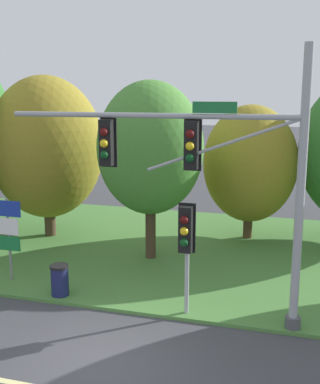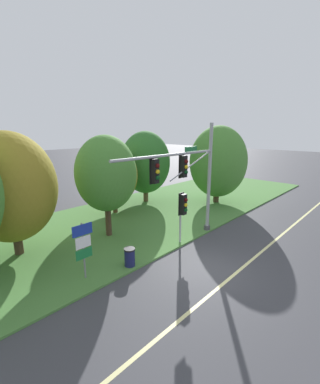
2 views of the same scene
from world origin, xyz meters
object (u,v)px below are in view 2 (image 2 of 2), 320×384
Objects in this scene: pedestrian_signal_near_kerb at (183,207)px; tree_behind_signpost at (10,188)px; tree_mid_verge at (106,174)px; tree_tall_centre at (114,175)px; tree_furthest_back at (218,162)px; route_sign_post at (83,244)px; traffic_signal_mast at (189,174)px; trash_bin at (130,257)px; tree_right_far at (145,163)px.

tree_behind_signpost is at bearing 141.62° from pedestrian_signal_near_kerb.
tree_mid_verge is at bearing 118.56° from pedestrian_signal_near_kerb.
tree_mid_verge reaches higher than tree_tall_centre.
route_sign_post is at bearing -171.05° from tree_furthest_back.
tree_behind_signpost is at bearing 144.36° from traffic_signal_mast.
trash_bin is (-13.12, -3.05, -3.29)m from tree_furthest_back.
pedestrian_signal_near_kerb is 4.26m from trash_bin.
tree_right_far is 0.93× the size of tree_furthest_back.
pedestrian_signal_near_kerb is at bearing -160.37° from tree_furthest_back.
trash_bin is at bearing -111.85° from tree_mid_verge.
pedestrian_signal_near_kerb is (-0.65, -0.08, -1.87)m from traffic_signal_mast.
tree_mid_verge is at bearing 68.15° from trash_bin.
tree_right_far is (4.26, 8.21, -0.44)m from traffic_signal_mast.
traffic_signal_mast is 5.06m from tree_mid_verge.
tree_behind_signpost is 12.37m from tree_right_far.
traffic_signal_mast is 9.64m from tree_behind_signpost.
pedestrian_signal_near_kerb is at bearing -173.27° from traffic_signal_mast.
tree_furthest_back is at bearing -4.47° from tree_mid_verge.
pedestrian_signal_near_kerb is at bearing -8.60° from route_sign_post.
pedestrian_signal_near_kerb is 9.74m from tree_right_far.
tree_mid_verge is 0.98× the size of tree_right_far.
route_sign_post is at bearing -145.80° from tree_right_far.
trash_bin is (2.09, -0.65, -1.20)m from route_sign_post.
pedestrian_signal_near_kerb is at bearing -61.44° from tree_mid_verge.
tree_furthest_back is at bearing 13.08° from trash_bin.
tree_tall_centre reaches higher than route_sign_post.
traffic_signal_mast is 1.25× the size of tree_mid_verge.
tree_mid_verge is at bearing -16.93° from tree_behind_signpost.
traffic_signal_mast is 9.26m from tree_right_far.
tree_tall_centre is 0.78× the size of tree_furthest_back.
tree_furthest_back reaches higher than tree_mid_verge.
traffic_signal_mast is at bearing -2.22° from trash_bin.
traffic_signal_mast is at bearing -159.47° from tree_furthest_back.
route_sign_post is 15.54m from tree_furthest_back.
tree_right_far is (4.07, 0.63, 0.58)m from tree_tall_centre.
tree_behind_signpost reaches higher than pedestrian_signal_near_kerb.
tree_mid_verge is 8.28m from tree_right_far.
tree_furthest_back is at bearing -27.42° from tree_tall_centre.
tree_mid_verge reaches higher than trash_bin.
pedestrian_signal_near_kerb is 0.57× the size of tree_tall_centre.
tree_right_far reaches higher than tree_tall_centre.
tree_right_far is at bearing 12.13° from tree_behind_signpost.
tree_mid_verge reaches higher than pedestrian_signal_near_kerb.
traffic_signal_mast is 1.22× the size of tree_right_far.
route_sign_post is 5.45m from tree_mid_verge.
tree_tall_centre is (0.20, 7.58, -1.02)m from traffic_signal_mast.
tree_behind_signpost is 1.21× the size of tree_tall_centre.
tree_right_far is at bearing 29.62° from tree_mid_verge.
trash_bin is (-3.87, 0.25, -1.76)m from pedestrian_signal_near_kerb.
trash_bin is at bearing 176.29° from pedestrian_signal_near_kerb.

